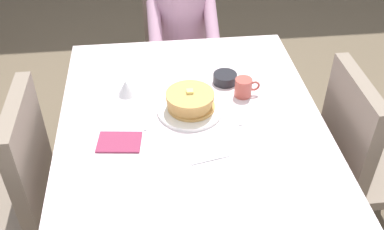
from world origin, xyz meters
name	(u,v)px	position (x,y,z in m)	size (l,w,h in m)	color
dining_table_main	(193,147)	(0.00, 0.00, 0.65)	(1.12, 1.52, 0.74)	silver
chair_diner	(180,37)	(0.05, 1.17, 0.53)	(0.44, 0.45, 0.93)	#7A6B5B
diner_person	(182,29)	(0.05, 1.01, 0.67)	(0.40, 0.43, 1.12)	#B2849E
chair_right_side	(363,154)	(0.77, 0.00, 0.53)	(0.45, 0.44, 0.93)	#7A6B5B
chair_left_side	(11,182)	(-0.77, 0.00, 0.53)	(0.45, 0.44, 0.93)	#7A6B5B
plate_breakfast	(189,110)	(0.00, 0.13, 0.75)	(0.28, 0.28, 0.02)	white
breakfast_stack	(190,100)	(0.00, 0.13, 0.80)	(0.21, 0.21, 0.09)	tan
cup_coffee	(244,87)	(0.25, 0.22, 0.78)	(0.11, 0.08, 0.08)	#B24C42
bowl_butter	(225,78)	(0.19, 0.33, 0.76)	(0.11, 0.11, 0.04)	black
syrup_pitcher	(126,88)	(-0.27, 0.28, 0.78)	(0.08, 0.08, 0.07)	silver
fork_left_of_plate	(145,117)	(-0.19, 0.11, 0.74)	(0.18, 0.01, 0.01)	silver
knife_right_of_plate	(234,111)	(0.19, 0.11, 0.74)	(0.20, 0.01, 0.01)	silver
spoon_near_edge	(210,159)	(0.04, -0.18, 0.74)	(0.15, 0.01, 0.01)	silver
napkin_folded	(119,142)	(-0.30, -0.04, 0.74)	(0.17, 0.12, 0.01)	#8C2D4C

